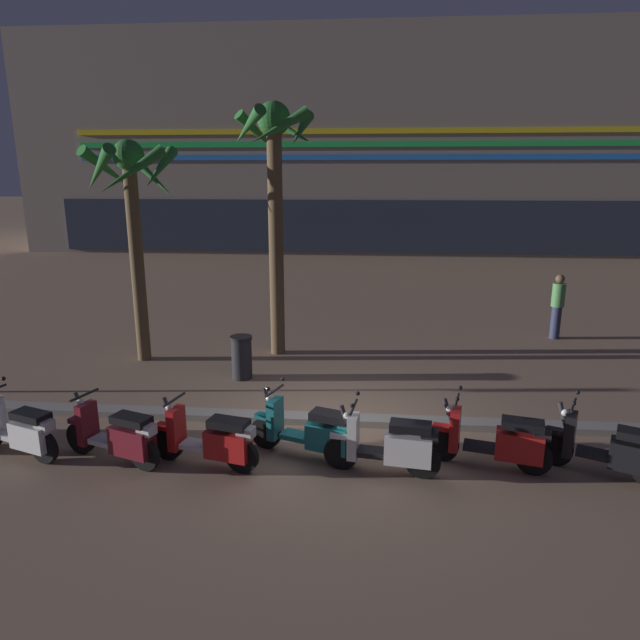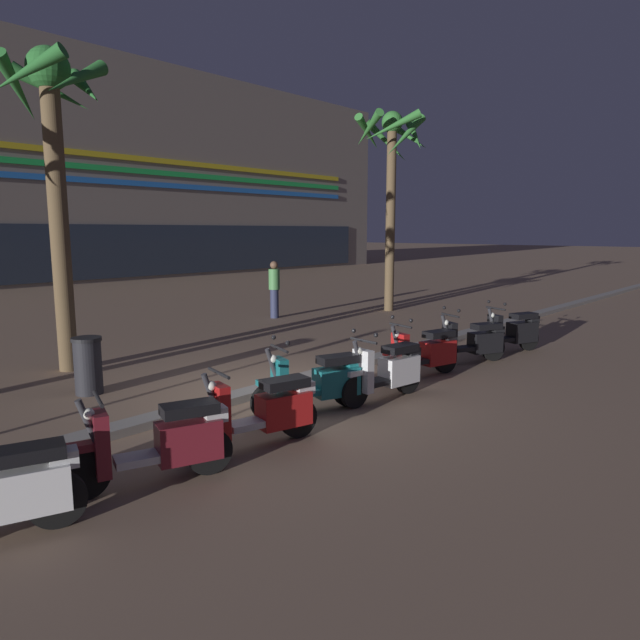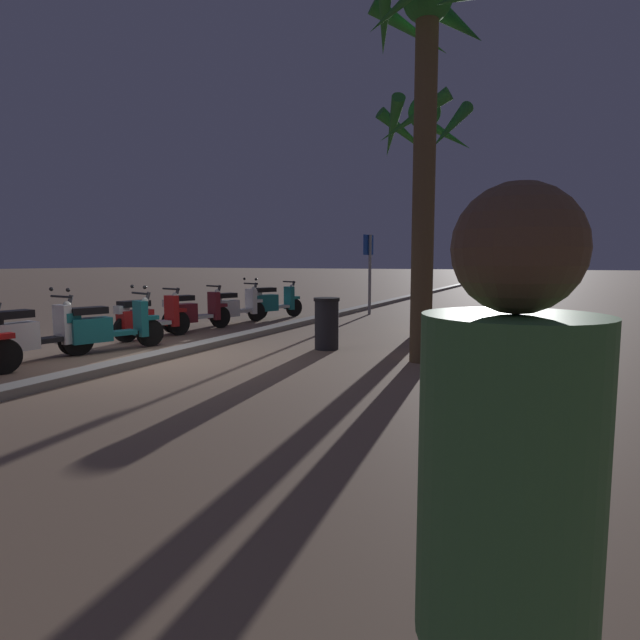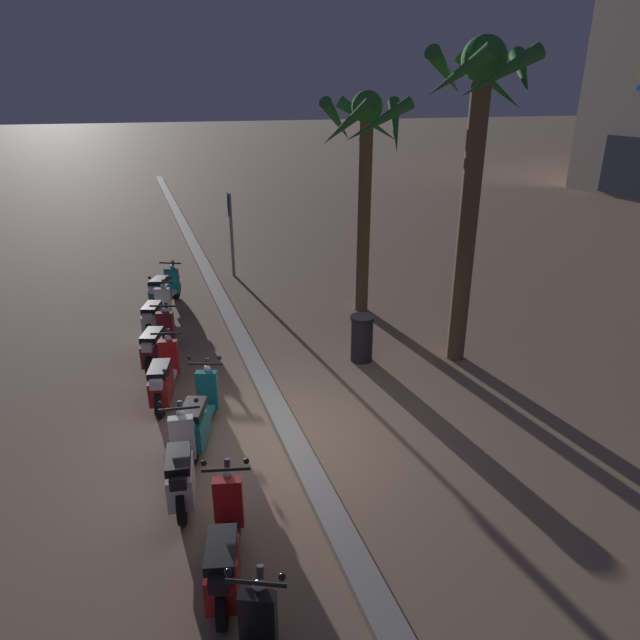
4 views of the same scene
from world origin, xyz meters
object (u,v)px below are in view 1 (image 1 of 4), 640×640
at_px(scooter_white_mid_rear, 20,430).
at_px(scooter_black_tail_end, 614,450).
at_px(scooter_teal_last_in_row, 311,431).
at_px(litter_bin, 242,357).
at_px(palm_tree_by_mall_entrance, 132,198).
at_px(palm_tree_near_sign, 275,173).
at_px(pedestrian_window_shopping, 557,305).
at_px(scooter_red_far_back, 498,441).
at_px(scooter_white_mid_front, 391,446).
at_px(scooter_maroon_gap_after_mid, 118,436).
at_px(scooter_red_lead_nearest, 212,440).

distance_m(scooter_white_mid_rear, scooter_black_tail_end, 9.00).
xyz_separation_m(scooter_teal_last_in_row, scooter_black_tail_end, (4.45, -0.22, -0.01)).
relative_size(scooter_black_tail_end, litter_bin, 1.77).
bearing_deg(palm_tree_by_mall_entrance, palm_tree_near_sign, 14.08).
height_order(scooter_black_tail_end, litter_bin, scooter_black_tail_end).
bearing_deg(pedestrian_window_shopping, scooter_white_mid_rear, -144.10).
bearing_deg(scooter_black_tail_end, scooter_white_mid_rear, -179.23).
xyz_separation_m(scooter_teal_last_in_row, scooter_red_far_back, (2.83, -0.09, 0.00)).
bearing_deg(scooter_teal_last_in_row, litter_bin, 118.44).
xyz_separation_m(palm_tree_by_mall_entrance, pedestrian_window_shopping, (10.41, 2.71, -2.88)).
bearing_deg(scooter_white_mid_rear, scooter_red_far_back, 1.93).
bearing_deg(palm_tree_near_sign, palm_tree_by_mall_entrance, -165.92).
relative_size(scooter_white_mid_rear, scooter_red_far_back, 0.92).
distance_m(scooter_red_far_back, palm_tree_near_sign, 7.87).
xyz_separation_m(scooter_white_mid_front, palm_tree_by_mall_entrance, (-5.71, 4.91, 3.36)).
xyz_separation_m(scooter_maroon_gap_after_mid, scooter_red_far_back, (5.76, 0.33, 0.00)).
distance_m(scooter_black_tail_end, pedestrian_window_shopping, 7.62).
bearing_deg(scooter_teal_last_in_row, scooter_white_mid_front, -17.83).
xyz_separation_m(scooter_red_lead_nearest, scooter_teal_last_in_row, (1.47, 0.42, 0.00)).
bearing_deg(scooter_maroon_gap_after_mid, scooter_white_mid_front, 0.40).
bearing_deg(scooter_black_tail_end, scooter_teal_last_in_row, 177.14).
relative_size(scooter_white_mid_rear, litter_bin, 1.78).
bearing_deg(scooter_white_mid_front, palm_tree_by_mall_entrance, 139.31).
bearing_deg(scooter_red_far_back, scooter_teal_last_in_row, 178.10).
height_order(scooter_teal_last_in_row, litter_bin, scooter_teal_last_in_row).
bearing_deg(pedestrian_window_shopping, scooter_white_mid_front, -121.64).
height_order(scooter_white_mid_rear, scooter_red_lead_nearest, scooter_white_mid_rear).
relative_size(scooter_maroon_gap_after_mid, scooter_red_far_back, 0.95).
distance_m(scooter_white_mid_rear, palm_tree_near_sign, 7.58).
distance_m(scooter_white_mid_rear, scooter_maroon_gap_after_mid, 1.62).
relative_size(scooter_red_far_back, litter_bin, 1.93).
distance_m(palm_tree_near_sign, litter_bin, 4.33).
distance_m(scooter_white_mid_rear, palm_tree_by_mall_entrance, 5.92).
height_order(scooter_white_mid_rear, scooter_white_mid_front, same).
bearing_deg(scooter_black_tail_end, scooter_red_lead_nearest, -178.13).
distance_m(scooter_white_mid_rear, scooter_white_mid_front, 5.77).
xyz_separation_m(scooter_red_lead_nearest, litter_bin, (-0.40, 3.87, 0.04)).
distance_m(scooter_teal_last_in_row, pedestrian_window_shopping, 9.36).
relative_size(scooter_teal_last_in_row, scooter_black_tail_end, 1.06).
relative_size(scooter_red_lead_nearest, pedestrian_window_shopping, 1.01).
bearing_deg(pedestrian_window_shopping, scooter_teal_last_in_row, -129.28).
bearing_deg(pedestrian_window_shopping, litter_bin, -154.08).
bearing_deg(scooter_maroon_gap_after_mid, scooter_black_tail_end, 1.55).
distance_m(scooter_teal_last_in_row, scooter_red_far_back, 2.83).
relative_size(scooter_white_mid_front, palm_tree_by_mall_entrance, 0.34).
relative_size(scooter_red_far_back, pedestrian_window_shopping, 1.04).
relative_size(scooter_maroon_gap_after_mid, scooter_teal_last_in_row, 0.98).
distance_m(scooter_red_lead_nearest, scooter_white_mid_front, 2.69).
xyz_separation_m(scooter_black_tail_end, palm_tree_near_sign, (-5.80, 5.53, 3.92)).
bearing_deg(scooter_maroon_gap_after_mid, scooter_red_far_back, 3.25).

